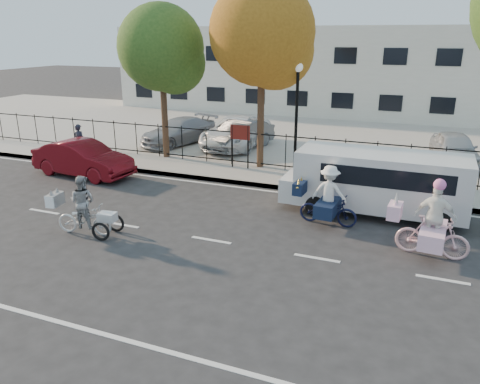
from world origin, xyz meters
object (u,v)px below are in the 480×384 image
at_px(red_sedan, 83,159).
at_px(lot_car_c, 239,135).
at_px(lot_car_d, 454,148).
at_px(lamppost, 297,99).
at_px(unicorn_bike, 432,228).
at_px(lot_car_a, 179,131).
at_px(bull_bike, 328,201).
at_px(white_van, 377,181).
at_px(lot_car_b, 236,132).
at_px(zebra_trike, 84,212).
at_px(pedestrian, 80,141).

bearing_deg(red_sedan, lot_car_c, -29.73).
distance_m(lot_car_c, lot_car_d, 9.67).
bearing_deg(red_sedan, lot_car_d, -57.81).
bearing_deg(lamppost, unicorn_bike, -47.21).
bearing_deg(lot_car_a, red_sedan, -82.23).
relative_size(lamppost, red_sedan, 1.01).
bearing_deg(bull_bike, lamppost, 30.53).
height_order(bull_bike, white_van, white_van).
bearing_deg(lot_car_c, lamppost, -25.58).
distance_m(unicorn_bike, red_sedan, 13.41).
relative_size(white_van, lot_car_b, 1.09).
height_order(lot_car_b, lot_car_d, lot_car_b).
xyz_separation_m(lot_car_b, lot_car_c, (0.35, -0.46, -0.04)).
bearing_deg(lamppost, bull_bike, -63.05).
relative_size(zebra_trike, red_sedan, 0.48).
bearing_deg(lot_car_d, pedestrian, -171.57).
distance_m(lamppost, red_sedan, 8.87).
xyz_separation_m(bull_bike, lot_car_d, (3.72, 8.48, 0.09)).
bearing_deg(lot_car_a, pedestrian, -103.92).
distance_m(red_sedan, lot_car_a, 6.18).
bearing_deg(white_van, bull_bike, -131.08).
bearing_deg(unicorn_bike, pedestrian, 77.81).
bearing_deg(zebra_trike, red_sedan, 31.30).
distance_m(bull_bike, lot_car_c, 9.62).
bearing_deg(lot_car_b, pedestrian, -141.68).
bearing_deg(pedestrian, lot_car_d, -159.80).
distance_m(lot_car_b, lot_car_c, 0.58).
xyz_separation_m(red_sedan, lot_car_c, (4.34, 6.16, 0.12)).
bearing_deg(lot_car_d, white_van, -119.59).
xyz_separation_m(zebra_trike, lot_car_c, (0.40, 10.91, 0.15)).
distance_m(red_sedan, lot_car_d, 15.64).
xyz_separation_m(pedestrian, lot_car_a, (2.65, 4.33, -0.14)).
bearing_deg(lamppost, lot_car_b, 137.80).
xyz_separation_m(lamppost, pedestrian, (-9.60, -1.22, -2.18)).
bearing_deg(pedestrian, lamppost, -171.33).
bearing_deg(lamppost, zebra_trike, -117.73).
bearing_deg(lamppost, white_van, -40.64).
height_order(pedestrian, lot_car_d, pedestrian).
xyz_separation_m(lamppost, zebra_trike, (-4.06, -7.73, -2.44)).
height_order(unicorn_bike, white_van, unicorn_bike).
bearing_deg(bull_bike, lot_car_a, 54.27).
distance_m(zebra_trike, unicorn_bike, 9.47).
bearing_deg(white_van, unicorn_bike, -56.65).
xyz_separation_m(white_van, pedestrian, (-13.10, 1.78, -0.18)).
height_order(lamppost, bull_bike, lamppost).
bearing_deg(lot_car_b, lamppost, -44.90).
bearing_deg(lot_car_d, unicorn_bike, -105.11).
bearing_deg(white_van, pedestrian, 172.70).
xyz_separation_m(pedestrian, lot_car_b, (5.59, 4.86, -0.06)).
bearing_deg(lot_car_b, red_sedan, -123.74).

